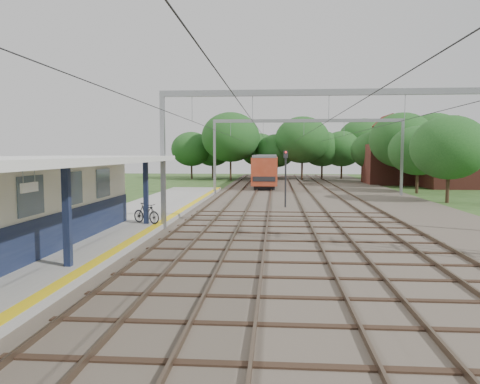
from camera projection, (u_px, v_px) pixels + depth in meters
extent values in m
plane|color=#2D4C1E|center=(239.00, 371.00, 8.45)|extent=(160.00, 160.00, 0.00)
cube|color=#473D33|center=(317.00, 201.00, 37.96)|extent=(18.00, 90.00, 0.10)
cube|color=gray|center=(109.00, 230.00, 22.92)|extent=(5.00, 52.00, 0.35)
cube|color=yellow|center=(154.00, 227.00, 22.73)|extent=(0.45, 52.00, 0.01)
cube|color=#111A36|center=(42.00, 238.00, 15.87)|extent=(0.06, 18.00, 1.40)
cube|color=slate|center=(40.00, 194.00, 15.75)|extent=(0.05, 16.00, 1.30)
cube|color=#111A36|center=(67.00, 216.00, 14.70)|extent=(0.22, 0.22, 3.20)
cube|color=#111A36|center=(146.00, 192.00, 23.64)|extent=(0.22, 0.22, 3.20)
cube|color=silver|center=(7.00, 161.00, 14.70)|extent=(6.40, 20.00, 0.24)
cube|color=white|center=(29.00, 187.00, 12.63)|extent=(0.06, 0.85, 0.26)
cube|color=brown|center=(216.00, 199.00, 38.57)|extent=(0.07, 88.00, 0.15)
cube|color=brown|center=(234.00, 199.00, 38.46)|extent=(0.07, 88.00, 0.15)
cube|color=brown|center=(253.00, 199.00, 38.34)|extent=(0.07, 88.00, 0.15)
cube|color=brown|center=(270.00, 199.00, 38.23)|extent=(0.07, 88.00, 0.15)
cube|color=brown|center=(298.00, 199.00, 38.06)|extent=(0.07, 88.00, 0.15)
cube|color=brown|center=(316.00, 199.00, 37.95)|extent=(0.07, 88.00, 0.15)
cube|color=brown|center=(343.00, 199.00, 37.79)|extent=(0.07, 88.00, 0.15)
cube|color=brown|center=(361.00, 200.00, 37.68)|extent=(0.07, 88.00, 0.15)
cube|color=gray|center=(163.00, 162.00, 23.44)|extent=(0.22, 0.22, 7.00)
cube|color=gray|center=(335.00, 92.00, 22.52)|extent=(17.00, 0.20, 0.30)
cube|color=gray|center=(215.00, 158.00, 43.32)|extent=(0.22, 0.22, 7.00)
cube|color=gray|center=(402.00, 158.00, 42.04)|extent=(0.22, 0.22, 7.00)
cube|color=gray|center=(307.00, 121.00, 42.40)|extent=(17.00, 0.20, 0.30)
cylinder|color=black|center=(225.00, 134.00, 38.07)|extent=(0.02, 88.00, 0.02)
cylinder|color=black|center=(262.00, 133.00, 37.84)|extent=(0.02, 88.00, 0.02)
cylinder|color=black|center=(308.00, 133.00, 37.56)|extent=(0.02, 88.00, 0.02)
cylinder|color=black|center=(353.00, 133.00, 37.29)|extent=(0.02, 88.00, 0.02)
cylinder|color=#382619|center=(204.00, 170.00, 69.70)|extent=(0.28, 0.28, 2.88)
ellipsoid|color=#174016|center=(204.00, 146.00, 69.41)|extent=(6.72, 6.72, 5.76)
cylinder|color=#382619|center=(245.00, 170.00, 71.25)|extent=(0.28, 0.28, 2.52)
ellipsoid|color=#174016|center=(245.00, 150.00, 70.99)|extent=(5.88, 5.88, 5.04)
cylinder|color=#382619|center=(285.00, 169.00, 67.79)|extent=(0.28, 0.28, 3.24)
ellipsoid|color=#174016|center=(285.00, 141.00, 67.46)|extent=(7.56, 7.56, 6.48)
cylinder|color=#382619|center=(325.00, 170.00, 69.35)|extent=(0.28, 0.28, 2.70)
ellipsoid|color=#174016|center=(325.00, 148.00, 69.07)|extent=(6.30, 6.30, 5.40)
cylinder|color=#382619|center=(419.00, 181.00, 45.01)|extent=(0.28, 0.28, 2.52)
ellipsoid|color=#174016|center=(421.00, 149.00, 44.76)|extent=(5.88, 5.88, 5.04)
cylinder|color=#382619|center=(386.00, 172.00, 60.86)|extent=(0.28, 0.28, 2.88)
ellipsoid|color=#174016|center=(387.00, 145.00, 60.57)|extent=(6.72, 6.72, 5.76)
cube|color=brown|center=(457.00, 168.00, 52.39)|extent=(7.00, 6.00, 4.50)
cube|color=maroon|center=(458.00, 140.00, 52.13)|extent=(4.99, 6.12, 4.99)
cube|color=brown|center=(398.00, 164.00, 58.71)|extent=(8.00, 6.00, 5.00)
cube|color=maroon|center=(399.00, 137.00, 58.43)|extent=(5.52, 6.12, 5.52)
imported|color=black|center=(146.00, 213.00, 23.73)|extent=(1.76, 1.27, 1.05)
cube|color=black|center=(266.00, 183.00, 55.58)|extent=(2.15, 15.36, 0.44)
cube|color=#9D3017|center=(266.00, 169.00, 55.44)|extent=(2.69, 16.69, 2.89)
cube|color=black|center=(266.00, 167.00, 55.41)|extent=(2.73, 15.36, 0.83)
cube|color=slate|center=(266.00, 156.00, 55.31)|extent=(2.47, 16.69, 0.28)
cube|color=black|center=(268.00, 176.00, 72.76)|extent=(2.15, 15.36, 0.44)
cube|color=#9D3017|center=(268.00, 165.00, 72.62)|extent=(2.69, 16.69, 2.89)
cube|color=black|center=(268.00, 164.00, 72.60)|extent=(2.73, 15.36, 0.83)
cube|color=slate|center=(268.00, 155.00, 72.49)|extent=(2.47, 16.69, 0.28)
cylinder|color=black|center=(285.00, 182.00, 32.88)|extent=(0.15, 0.15, 3.73)
cube|color=black|center=(286.00, 154.00, 32.72)|extent=(0.31, 0.24, 0.51)
sphere|color=red|center=(286.00, 152.00, 32.60)|extent=(0.13, 0.13, 0.13)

